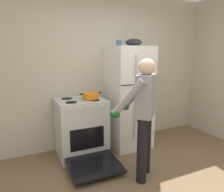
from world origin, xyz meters
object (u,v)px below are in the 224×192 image
at_px(person_cook, 143,109).
at_px(red_pot, 91,96).
at_px(coffee_mug, 119,43).
at_px(refrigerator, 129,98).
at_px(mixing_bowl, 134,42).
at_px(stove_range, 81,128).

bearing_deg(person_cook, red_pot, 112.91).
bearing_deg(coffee_mug, refrigerator, -15.83).
height_order(red_pot, mixing_bowl, mixing_bowl).
xyz_separation_m(stove_range, mixing_bowl, (0.97, 0.02, 1.38)).
bearing_deg(coffee_mug, stove_range, -174.51).
xyz_separation_m(person_cook, mixing_bowl, (0.42, 0.97, 0.89)).
distance_m(person_cook, red_pot, 1.00).
xyz_separation_m(red_pot, coffee_mug, (0.55, 0.10, 0.83)).
bearing_deg(coffee_mug, person_cook, -98.97).
distance_m(refrigerator, stove_range, 0.98).
bearing_deg(red_pot, stove_range, 168.74).
xyz_separation_m(refrigerator, stove_range, (-0.89, -0.02, -0.43)).
height_order(person_cook, mixing_bowl, mixing_bowl).
xyz_separation_m(stove_range, red_pot, (0.16, -0.03, 0.53)).
distance_m(stove_range, red_pot, 0.56).
distance_m(stove_range, person_cook, 1.20).
bearing_deg(stove_range, red_pot, -11.26).
xyz_separation_m(person_cook, red_pot, (-0.39, 0.92, 0.04)).
height_order(refrigerator, mixing_bowl, mixing_bowl).
height_order(refrigerator, coffee_mug, coffee_mug).
bearing_deg(stove_range, mixing_bowl, 1.08).
relative_size(refrigerator, coffee_mug, 15.85).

